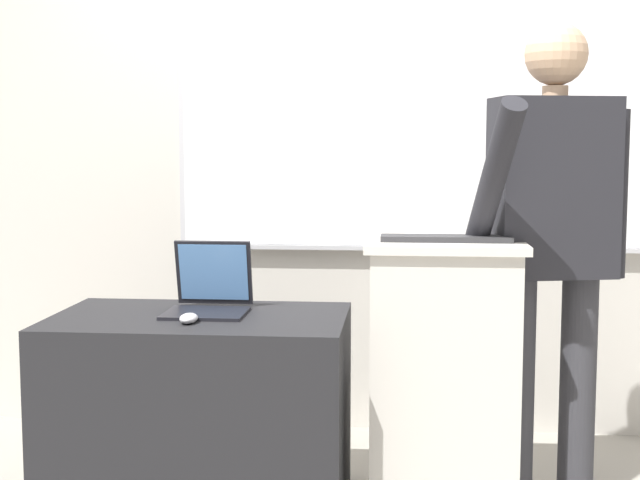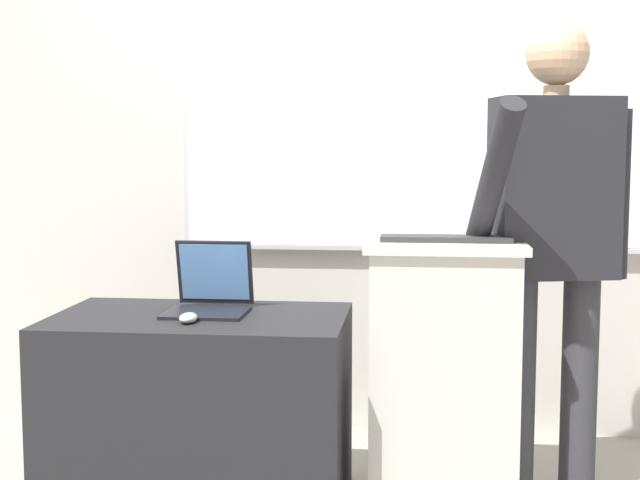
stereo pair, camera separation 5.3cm
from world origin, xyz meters
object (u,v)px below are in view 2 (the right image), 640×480
Objects in this scene: laptop at (211,290)px; computer_mouse_by_laptop at (188,318)px; side_desk at (201,412)px; person_presenter at (553,230)px; lectern_podium at (442,375)px; wireless_keyboard at (446,239)px.

laptop reaches higher than computer_mouse_by_laptop.
laptop is 0.24m from computer_mouse_by_laptop.
side_desk is 0.40m from computer_mouse_by_laptop.
computer_mouse_by_laptop is at bearing 179.69° from person_presenter.
lectern_podium is 0.88m from side_desk.
wireless_keyboard reaches higher than laptop.
person_presenter reaches higher than laptop.
person_presenter is at bearing 17.54° from wireless_keyboard.
laptop is (0.02, 0.10, 0.43)m from side_desk.
laptop is 0.68× the size of wireless_keyboard.
side_desk is at bearing 88.44° from computer_mouse_by_laptop.
laptop is (-0.85, 0.01, 0.29)m from lectern_podium.
computer_mouse_by_laptop is at bearing -169.50° from wireless_keyboard.
lectern_podium is at bearing 93.02° from wireless_keyboard.
lectern_podium reaches higher than computer_mouse_by_laptop.
wireless_keyboard is 4.52× the size of computer_mouse_by_laptop.
side_desk is at bearing -101.48° from laptop.
wireless_keyboard is (-0.38, -0.12, -0.02)m from person_presenter.
wireless_keyboard reaches higher than computer_mouse_by_laptop.
side_desk is 10.50× the size of computer_mouse_by_laptop.
lectern_podium is at bearing 14.45° from computer_mouse_by_laptop.
person_presenter is at bearing 6.59° from side_desk.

